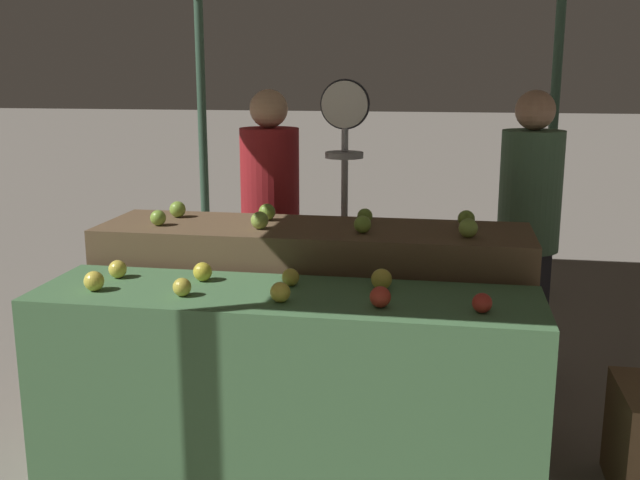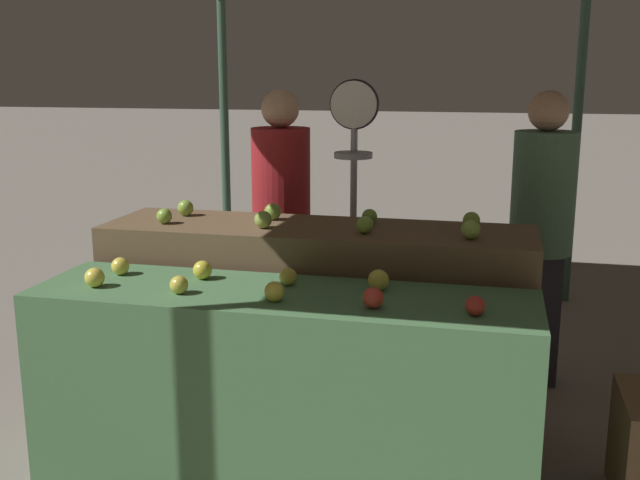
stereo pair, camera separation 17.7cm
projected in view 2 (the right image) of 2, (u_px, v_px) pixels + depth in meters
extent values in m
cylinder|color=#33513D|center=(225.00, 139.00, 6.03)|extent=(0.07, 0.07, 2.33)
cylinder|color=#33513D|center=(575.00, 147.00, 5.43)|extent=(0.07, 0.07, 2.33)
cube|color=#4C7A4C|center=(282.00, 394.00, 3.02)|extent=(2.00, 0.55, 0.85)
cube|color=brown|center=(317.00, 328.00, 3.58)|extent=(2.00, 0.55, 1.00)
sphere|color=yellow|center=(95.00, 277.00, 2.99)|extent=(0.08, 0.08, 0.08)
sphere|color=gold|center=(179.00, 285.00, 2.90)|extent=(0.07, 0.07, 0.07)
sphere|color=yellow|center=(274.00, 291.00, 2.81)|extent=(0.08, 0.08, 0.08)
sphere|color=red|center=(373.00, 298.00, 2.73)|extent=(0.08, 0.08, 0.08)
sphere|color=#B72D23|center=(475.00, 306.00, 2.65)|extent=(0.07, 0.07, 0.07)
sphere|color=yellow|center=(120.00, 266.00, 3.18)|extent=(0.08, 0.08, 0.08)
sphere|color=gold|center=(202.00, 270.00, 3.11)|extent=(0.08, 0.08, 0.08)
sphere|color=gold|center=(289.00, 277.00, 3.02)|extent=(0.07, 0.07, 0.07)
sphere|color=gold|center=(378.00, 280.00, 2.95)|extent=(0.08, 0.08, 0.08)
sphere|color=#84AD3D|center=(164.00, 216.00, 3.52)|extent=(0.07, 0.07, 0.07)
sphere|color=#8EB247|center=(263.00, 220.00, 3.42)|extent=(0.08, 0.08, 0.08)
sphere|color=#7AA338|center=(365.00, 225.00, 3.31)|extent=(0.08, 0.08, 0.08)
sphere|color=#8EB247|center=(471.00, 230.00, 3.19)|extent=(0.08, 0.08, 0.08)
sphere|color=#84AD3D|center=(186.00, 208.00, 3.71)|extent=(0.08, 0.08, 0.08)
sphere|color=#7AA338|center=(273.00, 212.00, 3.61)|extent=(0.08, 0.08, 0.08)
sphere|color=#7AA338|center=(370.00, 217.00, 3.51)|extent=(0.07, 0.07, 0.07)
sphere|color=#84AD3D|center=(471.00, 220.00, 3.40)|extent=(0.08, 0.08, 0.08)
cylinder|color=#99999E|center=(353.00, 247.00, 4.02)|extent=(0.04, 0.04, 1.56)
cylinder|color=black|center=(354.00, 104.00, 3.84)|extent=(0.26, 0.01, 0.26)
cylinder|color=silver|center=(354.00, 105.00, 3.83)|extent=(0.24, 0.02, 0.24)
cylinder|color=#99999E|center=(353.00, 142.00, 3.87)|extent=(0.01, 0.01, 0.14)
cylinder|color=#99999E|center=(353.00, 155.00, 3.89)|extent=(0.20, 0.20, 0.03)
cube|color=#2D2D38|center=(282.00, 304.00, 4.35)|extent=(0.27, 0.20, 0.75)
cylinder|color=maroon|center=(281.00, 186.00, 4.20)|extent=(0.39, 0.39, 0.65)
sphere|color=tan|center=(280.00, 109.00, 4.11)|extent=(0.21, 0.21, 0.21)
cube|color=#2D2D38|center=(535.00, 318.00, 4.11)|extent=(0.26, 0.16, 0.75)
cylinder|color=#476B4C|center=(543.00, 193.00, 3.96)|extent=(0.35, 0.35, 0.65)
sphere|color=tan|center=(549.00, 111.00, 3.86)|extent=(0.21, 0.21, 0.21)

